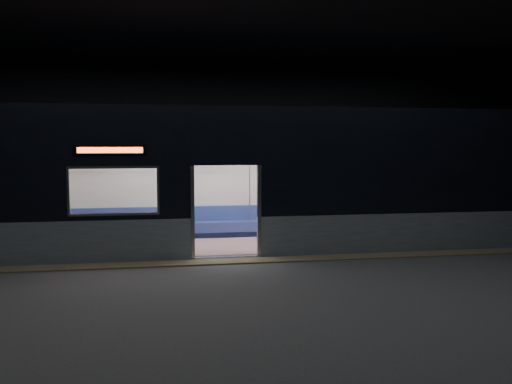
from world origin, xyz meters
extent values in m
cube|color=#47494C|center=(0.00, 0.00, -0.01)|extent=(24.00, 14.00, 0.01)
cube|color=black|center=(0.00, 0.00, 4.98)|extent=(24.00, 14.00, 0.04)
cube|color=black|center=(0.00, 6.98, 2.50)|extent=(24.00, 0.04, 5.00)
cube|color=black|center=(0.00, -6.98, 2.50)|extent=(24.00, 0.04, 5.00)
cube|color=#8C7F59|center=(0.00, 0.55, 0.01)|extent=(22.80, 0.50, 0.03)
cube|color=#8EA3AA|center=(4.85, 1.06, 0.45)|extent=(8.30, 0.12, 0.90)
cube|color=black|center=(4.85, 1.06, 2.05)|extent=(8.30, 0.12, 2.30)
cube|color=black|center=(0.00, 1.06, 2.62)|extent=(1.40, 0.12, 1.15)
cube|color=#B7BABC|center=(-0.74, 1.06, 1.02)|extent=(0.08, 0.14, 2.05)
cube|color=#B7BABC|center=(0.74, 1.06, 1.02)|extent=(0.08, 0.14, 2.05)
cube|color=black|center=(-2.45, 0.98, 2.39)|extent=(1.50, 0.04, 0.18)
cube|color=#F65022|center=(-2.45, 0.97, 2.39)|extent=(1.34, 0.03, 0.12)
cube|color=beige|center=(0.00, 3.94, 1.60)|extent=(18.00, 0.12, 3.20)
cube|color=black|center=(0.00, 2.50, 3.28)|extent=(18.00, 3.00, 0.15)
cube|color=gray|center=(0.00, 2.50, 0.02)|extent=(17.76, 2.76, 0.04)
cube|color=beige|center=(0.00, 2.50, 2.35)|extent=(17.76, 2.76, 0.10)
cube|color=#31468D|center=(0.00, 3.62, 0.24)|extent=(11.00, 0.48, 0.41)
cube|color=#31468D|center=(0.00, 3.81, 0.65)|extent=(11.00, 0.10, 0.40)
cube|color=#7E5C65|center=(-3.30, 1.41, 0.24)|extent=(4.40, 0.48, 0.41)
cube|color=#7E5C65|center=(3.30, 1.41, 0.24)|extent=(4.40, 0.48, 0.41)
cylinder|color=silver|center=(-0.95, 1.37, 1.17)|extent=(0.04, 0.04, 2.26)
cylinder|color=silver|center=(-0.95, 3.63, 1.17)|extent=(0.04, 0.04, 2.26)
cylinder|color=silver|center=(0.95, 1.37, 1.17)|extent=(0.04, 0.04, 2.26)
cylinder|color=silver|center=(0.95, 3.63, 1.17)|extent=(0.04, 0.04, 2.26)
cylinder|color=silver|center=(0.00, 3.58, 1.95)|extent=(11.00, 0.03, 0.03)
cube|color=black|center=(2.33, 3.41, 0.52)|extent=(0.16, 0.43, 0.15)
cube|color=black|center=(2.52, 3.41, 0.52)|extent=(0.16, 0.43, 0.15)
cylinder|color=black|center=(2.33, 3.21, 0.26)|extent=(0.10, 0.10, 0.43)
cylinder|color=black|center=(2.52, 3.21, 0.26)|extent=(0.10, 0.10, 0.43)
cube|color=pink|center=(2.43, 3.59, 0.54)|extent=(0.37, 0.20, 0.18)
cylinder|color=pink|center=(2.43, 3.62, 0.86)|extent=(0.40, 0.40, 0.48)
sphere|color=tan|center=(2.43, 3.60, 1.20)|extent=(0.19, 0.19, 0.19)
sphere|color=black|center=(2.43, 3.63, 1.24)|extent=(0.20, 0.20, 0.20)
cube|color=black|center=(2.42, 3.34, 0.67)|extent=(0.28, 0.24, 0.14)
cube|color=white|center=(4.92, 3.85, 1.44)|extent=(0.88, 0.03, 0.57)
camera|label=1|loc=(-1.41, -10.76, 2.49)|focal=38.00mm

